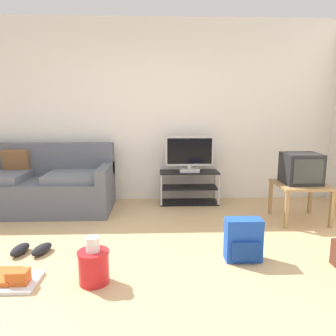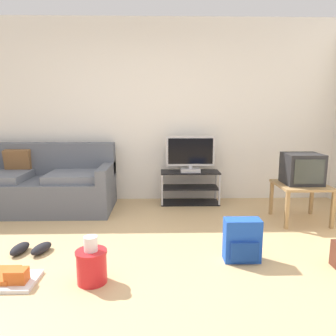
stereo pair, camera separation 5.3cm
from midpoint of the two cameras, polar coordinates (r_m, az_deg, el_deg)
The scene contains 11 objects.
ground_plane at distance 2.91m, azimuth -7.70°, elevation -18.50°, with size 9.00×9.80×0.02m, color tan.
wall_back at distance 4.99m, azimuth -4.98°, elevation 9.83°, with size 9.00×0.10×2.70m, color silver.
couch at distance 4.85m, azimuth -21.19°, elevation -2.93°, with size 1.98×0.91×0.91m.
tv_stand at distance 4.85m, azimuth 4.18°, elevation -3.40°, with size 0.86×0.36×0.48m.
flat_tv at distance 4.73m, azimuth 4.28°, elevation 2.42°, with size 0.71×0.22×0.52m.
side_table at distance 4.36m, azimuth 22.72°, elevation -3.44°, with size 0.60×0.60×0.48m.
crt_tv at distance 4.33m, azimuth 22.87°, elevation -0.12°, with size 0.43×0.40×0.38m.
backpack at distance 3.14m, azimuth 13.40°, elevation -12.32°, with size 0.33×0.24×0.40m.
cleaning_bucket at distance 2.79m, azimuth -12.76°, elevation -16.10°, with size 0.26×0.26×0.39m.
sneakers_pair at distance 3.52m, azimuth -22.64°, elevation -12.95°, with size 0.39×0.29×0.09m.
floor_tray at distance 3.04m, azimuth -25.70°, elevation -17.10°, with size 0.43×0.34×0.14m.
Camera 2 is at (0.34, -2.53, 1.39)m, focal length 34.61 mm.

